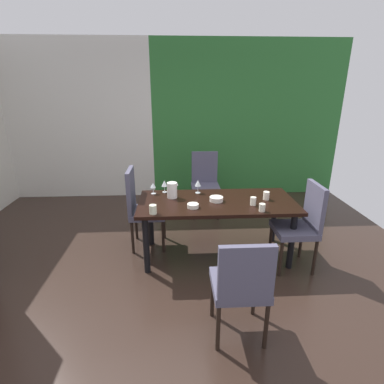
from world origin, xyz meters
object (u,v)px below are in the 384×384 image
at_px(chair_right_near, 302,222).
at_px(wine_glass_rear, 164,184).
at_px(chair_head_far, 205,181).
at_px(cup_front, 153,209).
at_px(wine_glass_west, 198,183).
at_px(cup_east, 266,196).
at_px(serving_bowl_north, 216,199).
at_px(cup_near_window, 253,201).
at_px(chair_head_near, 241,284).
at_px(wine_glass_left, 153,186).
at_px(chair_left_far, 141,205).
at_px(pitcher_right, 172,190).
at_px(serving_bowl_near_shelf, 193,206).
at_px(cup_south, 262,208).
at_px(dining_table, 217,207).

relative_size(chair_right_near, wine_glass_rear, 6.37).
height_order(chair_head_far, cup_front, chair_head_far).
height_order(wine_glass_west, cup_front, wine_glass_west).
bearing_deg(cup_east, serving_bowl_north, -178.01).
bearing_deg(chair_head_far, cup_near_window, 105.24).
bearing_deg(chair_right_near, chair_head_near, 138.66).
xyz_separation_m(wine_glass_left, cup_near_window, (1.15, -0.44, -0.06)).
relative_size(chair_head_far, cup_front, 10.40).
bearing_deg(chair_left_far, chair_head_near, 30.62).
relative_size(chair_right_near, wine_glass_left, 7.04).
xyz_separation_m(chair_head_far, cup_east, (0.60, -1.31, 0.21)).
bearing_deg(pitcher_right, serving_bowl_near_shelf, -55.33).
xyz_separation_m(wine_glass_rear, cup_front, (-0.10, -0.67, -0.07)).
bearing_deg(wine_glass_west, chair_right_near, -27.00).
height_order(chair_right_near, serving_bowl_near_shelf, chair_right_near).
xyz_separation_m(chair_right_near, wine_glass_west, (-1.13, 0.57, 0.29)).
relative_size(wine_glass_west, cup_front, 1.76).
relative_size(wine_glass_left, wine_glass_rear, 0.91).
bearing_deg(cup_near_window, chair_right_near, -14.25).
relative_size(wine_glass_left, serving_bowl_north, 0.90).
bearing_deg(serving_bowl_near_shelf, cup_near_window, 3.48).
xyz_separation_m(chair_head_far, wine_glass_rear, (-0.61, -0.99, 0.28)).
height_order(wine_glass_rear, cup_south, wine_glass_rear).
distance_m(chair_right_near, pitcher_right, 1.53).
height_order(chair_head_near, cup_near_window, chair_head_near).
bearing_deg(chair_head_far, cup_east, 114.57).
relative_size(dining_table, cup_front, 18.88).
height_order(chair_left_far, chair_head_far, chair_left_far).
bearing_deg(cup_front, cup_east, 14.91).
distance_m(chair_head_near, chair_right_near, 1.37).
distance_m(chair_head_far, pitcher_right, 1.31).
relative_size(chair_left_far, cup_front, 10.74).
xyz_separation_m(chair_head_near, wine_glass_left, (-0.78, 1.60, 0.29)).
distance_m(wine_glass_rear, cup_east, 1.26).
height_order(chair_left_far, wine_glass_left, chair_left_far).
distance_m(chair_head_near, wine_glass_rear, 1.80).
bearing_deg(wine_glass_rear, chair_head_near, -68.60).
relative_size(chair_head_far, wine_glass_left, 7.08).
bearing_deg(wine_glass_west, cup_front, -129.72).
bearing_deg(chair_head_near, serving_bowl_near_shelf, 105.76).
distance_m(dining_table, wine_glass_west, 0.41).
bearing_deg(wine_glass_rear, pitcher_right, -63.01).
distance_m(wine_glass_left, pitcher_right, 0.28).
bearing_deg(wine_glass_left, chair_head_far, 54.03).
xyz_separation_m(wine_glass_rear, cup_east, (1.21, -0.32, -0.07)).
bearing_deg(wine_glass_left, chair_left_far, 179.55).
height_order(chair_right_near, chair_left_far, chair_left_far).
height_order(chair_head_near, cup_east, chair_head_near).
height_order(chair_head_near, wine_glass_rear, chair_head_near).
height_order(chair_left_far, cup_front, chair_left_far).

